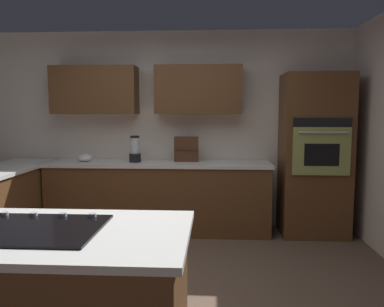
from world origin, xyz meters
name	(u,v)px	position (x,y,z in m)	size (l,w,h in m)	color
ground_plane	(142,294)	(0.00, 0.00, 0.00)	(14.00, 14.00, 0.00)	brown
wall_back	(165,121)	(0.06, -2.05, 1.42)	(6.00, 0.44, 2.60)	silver
lower_cabinets_back	(159,198)	(0.10, -1.72, 0.43)	(2.80, 0.60, 0.86)	brown
countertop_back	(159,164)	(0.10, -1.72, 0.88)	(2.84, 0.64, 0.04)	silver
island_top	(30,234)	(0.38, 1.11, 0.88)	(1.72, 0.90, 0.04)	silver
wall_oven	(314,155)	(-1.85, -1.72, 1.00)	(0.80, 0.66, 2.00)	brown
cooktop	(31,228)	(0.38, 1.10, 0.91)	(0.76, 0.56, 0.03)	black
blender	(135,151)	(0.40, -1.71, 1.04)	(0.15, 0.15, 0.34)	black
mixing_bowl	(85,158)	(1.05, -1.71, 0.95)	(0.18, 0.18, 0.10)	white
spice_rack	(186,149)	(-0.25, -1.80, 1.06)	(0.31, 0.11, 0.32)	#472B19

